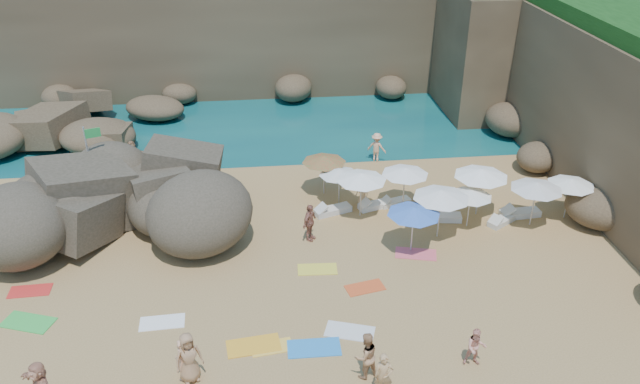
{
  "coord_description": "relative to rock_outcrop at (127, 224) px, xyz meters",
  "views": [
    {
      "loc": [
        -0.65,
        -21.65,
        15.43
      ],
      "look_at": [
        2.0,
        3.0,
        2.0
      ],
      "focal_mm": 35.0,
      "sensor_mm": 36.0,
      "label": 1
    }
  ],
  "objects": [
    {
      "name": "towel_7",
      "position": [
        -3.03,
        -4.92,
        0.01
      ],
      "size": [
        1.66,
        0.87,
        0.03
      ],
      "primitive_type": "cube",
      "rotation": [
        0.0,
        0.0,
        0.04
      ],
      "color": "red",
      "rests_on": "ground"
    },
    {
      "name": "towel_5",
      "position": [
        2.47,
        -7.44,
        0.01
      ],
      "size": [
        1.7,
        0.9,
        0.03
      ],
      "primitive_type": "cube",
      "rotation": [
        0.0,
        0.0,
        0.04
      ],
      "color": "white",
      "rests_on": "ground"
    },
    {
      "name": "lounger_1",
      "position": [
        13.06,
        0.46,
        0.12
      ],
      "size": [
        1.68,
        0.99,
        0.25
      ],
      "primitive_type": "cube",
      "rotation": [
        0.0,
        0.0,
        0.31
      ],
      "color": "silver",
      "rests_on": "ground"
    },
    {
      "name": "parasol_7",
      "position": [
        20.92,
        -1.67,
        1.93
      ],
      "size": [
        2.23,
        2.23,
        2.11
      ],
      "color": "silver",
      "rests_on": "ground"
    },
    {
      "name": "towel_4",
      "position": [
        6.51,
        -9.21,
        0.01
      ],
      "size": [
        1.56,
        0.93,
        0.03
      ],
      "primitive_type": "cube",
      "rotation": [
        0.0,
        0.0,
        0.14
      ],
      "color": "yellow",
      "rests_on": "ground"
    },
    {
      "name": "cliff_corner",
      "position": [
        24.06,
        15.49,
        4.0
      ],
      "size": [
        10.0,
        12.0,
        8.0
      ],
      "primitive_type": "cube",
      "color": "brown",
      "rests_on": "ground"
    },
    {
      "name": "parasol_4",
      "position": [
        14.35,
        -2.67,
        2.21
      ],
      "size": [
        2.55,
        2.55,
        2.41
      ],
      "color": "silver",
      "rests_on": "ground"
    },
    {
      "name": "lounger_0",
      "position": [
        9.86,
        -0.04,
        0.14
      ],
      "size": [
        1.94,
        1.19,
        0.29
      ],
      "primitive_type": "cube",
      "rotation": [
        0.0,
        0.0,
        0.34
      ],
      "color": "silver",
      "rests_on": "ground"
    },
    {
      "name": "towel_13",
      "position": [
        9.39,
        -8.7,
        0.02
      ],
      "size": [
        1.98,
        1.42,
        0.03
      ],
      "primitive_type": "cube",
      "rotation": [
        0.0,
        0.0,
        -0.32
      ],
      "color": "silver",
      "rests_on": "ground"
    },
    {
      "name": "ground",
      "position": [
        7.06,
        -4.51,
        0.0
      ],
      "size": [
        120.0,
        120.0,
        0.0
      ],
      "primitive_type": "plane",
      "color": "tan",
      "rests_on": "ground"
    },
    {
      "name": "towel_12",
      "position": [
        8.61,
        -4.68,
        0.01
      ],
      "size": [
        1.7,
        0.92,
        0.03
      ],
      "primitive_type": "cube",
      "rotation": [
        0.0,
        0.0,
        -0.05
      ],
      "color": "yellow",
      "rests_on": "ground"
    },
    {
      "name": "towel_10",
      "position": [
        10.4,
        -6.15,
        0.01
      ],
      "size": [
        1.69,
        1.1,
        0.03
      ],
      "primitive_type": "cube",
      "rotation": [
        0.0,
        0.0,
        0.22
      ],
      "color": "#DA4F22",
      "rests_on": "ground"
    },
    {
      "name": "rock_outcrop",
      "position": [
        0.0,
        0.0,
        0.0
      ],
      "size": [
        9.3,
        7.45,
        3.42
      ],
      "primitive_type": null,
      "rotation": [
        0.0,
        0.0,
        -0.13
      ],
      "color": "brown",
      "rests_on": "ground"
    },
    {
      "name": "person_stand_2",
      "position": [
        13.06,
        5.6,
        0.84
      ],
      "size": [
        1.17,
        0.91,
        1.68
      ],
      "primitive_type": "imported",
      "rotation": [
        0.0,
        0.0,
        2.64
      ],
      "color": "#E8AE84",
      "rests_on": "ground"
    },
    {
      "name": "parasol_1",
      "position": [
        13.38,
        0.16,
        2.0
      ],
      "size": [
        2.31,
        2.31,
        2.18
      ],
      "color": "silver",
      "rests_on": "ground"
    },
    {
      "name": "flag_pole",
      "position": [
        -1.71,
        2.32,
        2.61
      ],
      "size": [
        0.78,
        0.28,
        4.08
      ],
      "color": "silver",
      "rests_on": "ground"
    },
    {
      "name": "person_stand_4",
      "position": [
        11.41,
        0.57,
        0.72
      ],
      "size": [
        0.77,
        0.78,
        1.45
      ],
      "primitive_type": "imported",
      "rotation": [
        0.0,
        0.0,
        -0.81
      ],
      "color": "#DCAC73",
      "rests_on": "ground"
    },
    {
      "name": "towel_9",
      "position": [
        13.03,
        -3.99,
        0.02
      ],
      "size": [
        1.95,
        1.29,
        0.03
      ],
      "primitive_type": "cube",
      "rotation": [
        0.0,
        0.0,
        -0.24
      ],
      "color": "#E5596B",
      "rests_on": "ground"
    },
    {
      "name": "cliff_back",
      "position": [
        9.06,
        20.49,
        4.0
      ],
      "size": [
        44.0,
        8.0,
        8.0
      ],
      "primitive_type": "cube",
      "color": "brown",
      "rests_on": "ground"
    },
    {
      "name": "lounger_2",
      "position": [
        14.93,
        -1.24,
        0.15
      ],
      "size": [
        2.0,
        0.93,
        0.3
      ],
      "primitive_type": "cube",
      "rotation": [
        0.0,
        0.0,
        -0.16
      ],
      "color": "silver",
      "rests_on": "ground"
    },
    {
      "name": "marina_masts",
      "position": [
        -9.44,
        25.49,
        3.0
      ],
      "size": [
        3.1,
        0.1,
        6.0
      ],
      "color": "white",
      "rests_on": "ground"
    },
    {
      "name": "lounger_5",
      "position": [
        17.78,
        -1.82,
        0.13
      ],
      "size": [
        1.73,
        1.41,
        0.26
      ],
      "primitive_type": "cube",
      "rotation": [
        0.0,
        0.0,
        0.58
      ],
      "color": "silver",
      "rests_on": "ground"
    },
    {
      "name": "parasol_2",
      "position": [
        16.79,
        -0.88,
        2.25
      ],
      "size": [
        2.59,
        2.59,
        2.45
      ],
      "color": "silver",
      "rests_on": "ground"
    },
    {
      "name": "person_stand_1",
      "position": [
        9.57,
        -10.92,
        0.89
      ],
      "size": [
        1.04,
        0.92,
        1.77
      ],
      "primitive_type": "imported",
      "rotation": [
        0.0,
        0.0,
        3.49
      ],
      "color": "tan",
      "rests_on": "ground"
    },
    {
      "name": "person_lie_5",
      "position": [
        13.37,
        -10.79,
        0.28
      ],
      "size": [
        0.91,
        1.55,
        0.56
      ],
      "primitive_type": "imported",
      "rotation": [
        0.0,
        0.0,
        -0.14
      ],
      "color": "#DF947E",
      "rests_on": "ground"
    },
    {
      "name": "person_stand_5",
      "position": [
        -0.57,
        6.13,
        0.8
      ],
      "size": [
        1.52,
        0.53,
        1.61
      ],
      "primitive_type": "imported",
      "rotation": [
        0.0,
        0.0,
        0.07
      ],
      "color": "#A67853",
      "rests_on": "ground"
    },
    {
      "name": "parasol_6",
      "position": [
        9.65,
        2.02,
        1.95
      ],
      "size": [
        2.25,
        2.25,
        2.13
      ],
      "color": "silver",
      "rests_on": "ground"
    },
    {
      "name": "parasol_10",
      "position": [
        12.88,
        -3.66,
        2.02
      ],
      "size": [
        2.33,
        2.33,
        2.21
      ],
      "color": "silver",
      "rests_on": "ground"
    },
    {
      "name": "person_lie_2",
      "position": [
        3.78,
        -10.48,
        0.25
      ],
      "size": [
        1.59,
        2.1,
        0.5
      ],
      "primitive_type": "imported",
      "rotation": [
        0.0,
        0.0,
        0.4
      ],
      "color": "#AB7D55",
      "rests_on": "ground"
    },
    {
      "name": "person_stand_3",
      "position": [
        8.51,
        -2.31,
        0.9
      ],
      "size": [
        0.95,
        1.12,
        1.8
      ],
      "primitive_type": "imported",
      "rotation": [
        0.0,
        0.0,
        0.98
      ],
      "color": "#9C5F4E",
      "rests_on": "ground"
    },
    {
      "name": "parasol_11",
      "position": [
        15.99,
        -1.93,
        1.75
      ],
      "size": [
        2.02,
        2.02,
        1.91
      ],
      "color": "silver",
      "rests_on": "ground"
    },
    {
      "name": "parasol_0",
      "position": [
        11.14,
        -0.4,
        2.1
      ],
      "size": [
        2.42,
        2.42,
        2.29
      ],
      "color": "silver",
      "rests_on": "ground"
    },
    {
      "name": "seawater",
      "position": [
        7.06,
        25.49,
        0.0
      ],
      "size": [
        120.0,
        120.0,
        0.0
      ],
      "primitive_type": "plane",
      "color": "#0C4751",
      "rests_on": "ground"
    },
    {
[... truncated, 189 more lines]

